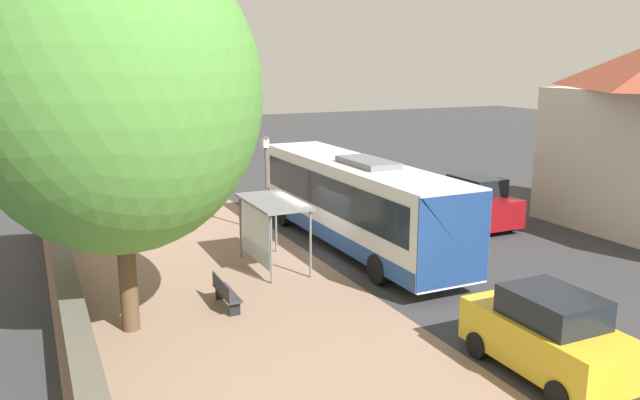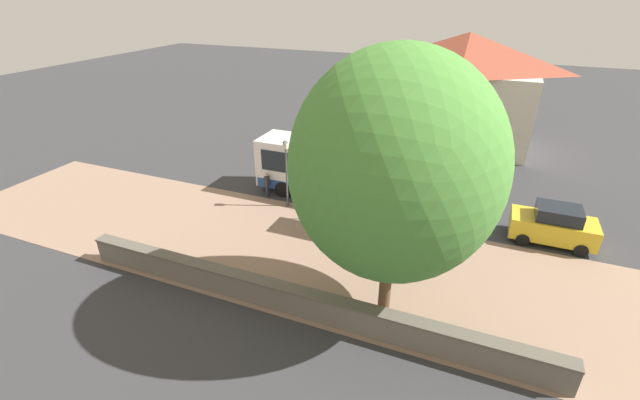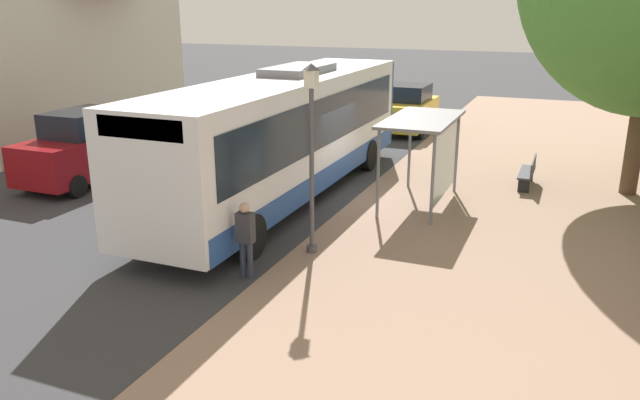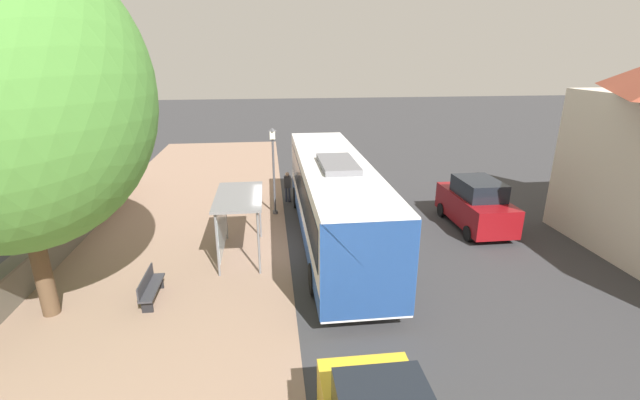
{
  "view_description": "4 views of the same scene",
  "coord_description": "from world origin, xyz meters",
  "px_view_note": "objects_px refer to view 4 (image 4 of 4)",
  "views": [
    {
      "loc": [
        -9.16,
        -19.54,
        7.05
      ],
      "look_at": [
        0.28,
        0.53,
        2.09
      ],
      "focal_mm": 35.0,
      "sensor_mm": 36.0,
      "label": 1
    },
    {
      "loc": [
        -20.42,
        -6.0,
        11.79
      ],
      "look_at": [
        -0.72,
        2.06,
        0.97
      ],
      "focal_mm": 24.0,
      "sensor_mm": 36.0,
      "label": 2
    },
    {
      "loc": [
        -5.44,
        15.99,
        5.23
      ],
      "look_at": [
        -0.43,
        3.77,
        1.07
      ],
      "focal_mm": 35.0,
      "sensor_mm": 36.0,
      "label": 3
    },
    {
      "loc": [
        -0.59,
        -14.99,
        7.24
      ],
      "look_at": [
        1.56,
        2.84,
        1.09
      ],
      "focal_mm": 24.0,
      "sensor_mm": 36.0,
      "label": 4
    }
  ],
  "objects_px": {
    "parked_car_far_lane": "(476,204)",
    "bus_shelter": "(235,206)",
    "street_lamp_near": "(273,164)",
    "bus": "(334,198)",
    "pedestrian": "(287,185)",
    "bench": "(150,287)",
    "shade_tree": "(1,96)"
  },
  "relations": [
    {
      "from": "parked_car_far_lane",
      "to": "bus_shelter",
      "type": "bearing_deg",
      "value": -171.02
    },
    {
      "from": "street_lamp_near",
      "to": "parked_car_far_lane",
      "type": "xyz_separation_m",
      "value": [
        8.64,
        -2.69,
        -1.39
      ]
    },
    {
      "from": "bus",
      "to": "parked_car_far_lane",
      "type": "bearing_deg",
      "value": 7.35
    },
    {
      "from": "bus",
      "to": "pedestrian",
      "type": "relative_size",
      "value": 7.83
    },
    {
      "from": "street_lamp_near",
      "to": "bus_shelter",
      "type": "bearing_deg",
      "value": -109.13
    },
    {
      "from": "bench",
      "to": "street_lamp_near",
      "type": "xyz_separation_m",
      "value": [
        3.96,
        7.17,
        1.96
      ]
    },
    {
      "from": "bus",
      "to": "shade_tree",
      "type": "distance_m",
      "value": 10.78
    },
    {
      "from": "parked_car_far_lane",
      "to": "bench",
      "type": "bearing_deg",
      "value": -160.44
    },
    {
      "from": "bus_shelter",
      "to": "pedestrian",
      "type": "xyz_separation_m",
      "value": [
        2.18,
        6.0,
        -1.08
      ]
    },
    {
      "from": "shade_tree",
      "to": "parked_car_far_lane",
      "type": "distance_m",
      "value": 16.91
    },
    {
      "from": "street_lamp_near",
      "to": "pedestrian",
      "type": "bearing_deg",
      "value": 68.11
    },
    {
      "from": "bus_shelter",
      "to": "shade_tree",
      "type": "xyz_separation_m",
      "value": [
        -5.2,
        -3.26,
        4.27
      ]
    },
    {
      "from": "bus_shelter",
      "to": "street_lamp_near",
      "type": "xyz_separation_m",
      "value": [
        1.49,
        4.29,
        0.44
      ]
    },
    {
      "from": "bus",
      "to": "shade_tree",
      "type": "relative_size",
      "value": 1.2
    },
    {
      "from": "parked_car_far_lane",
      "to": "pedestrian",
      "type": "bearing_deg",
      "value": 151.04
    },
    {
      "from": "shade_tree",
      "to": "parked_car_far_lane",
      "type": "xyz_separation_m",
      "value": [
        15.33,
        4.86,
        -5.22
      ]
    },
    {
      "from": "parked_car_far_lane",
      "to": "bus",
      "type": "bearing_deg",
      "value": -172.65
    },
    {
      "from": "pedestrian",
      "to": "bus",
      "type": "bearing_deg",
      "value": -73.13
    },
    {
      "from": "bench",
      "to": "shade_tree",
      "type": "bearing_deg",
      "value": -171.99
    },
    {
      "from": "bus_shelter",
      "to": "bench",
      "type": "relative_size",
      "value": 2.0
    },
    {
      "from": "bus_shelter",
      "to": "bench",
      "type": "xyz_separation_m",
      "value": [
        -2.47,
        -2.88,
        -1.52
      ]
    },
    {
      "from": "bus_shelter",
      "to": "parked_car_far_lane",
      "type": "xyz_separation_m",
      "value": [
        10.13,
        1.6,
        -0.95
      ]
    },
    {
      "from": "bus_shelter",
      "to": "shade_tree",
      "type": "relative_size",
      "value": 0.33
    },
    {
      "from": "bus",
      "to": "street_lamp_near",
      "type": "bearing_deg",
      "value": 122.92
    },
    {
      "from": "street_lamp_near",
      "to": "parked_car_far_lane",
      "type": "distance_m",
      "value": 9.16
    },
    {
      "from": "shade_tree",
      "to": "parked_car_far_lane",
      "type": "height_order",
      "value": "shade_tree"
    },
    {
      "from": "bench",
      "to": "shade_tree",
      "type": "xyz_separation_m",
      "value": [
        -2.74,
        -0.39,
        5.79
      ]
    },
    {
      "from": "shade_tree",
      "to": "parked_car_far_lane",
      "type": "bearing_deg",
      "value": 17.59
    },
    {
      "from": "bus",
      "to": "bench",
      "type": "height_order",
      "value": "bus"
    },
    {
      "from": "bus_shelter",
      "to": "street_lamp_near",
      "type": "distance_m",
      "value": 4.56
    },
    {
      "from": "bus",
      "to": "street_lamp_near",
      "type": "relative_size",
      "value": 3.01
    },
    {
      "from": "shade_tree",
      "to": "bus_shelter",
      "type": "bearing_deg",
      "value": 32.07
    }
  ]
}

